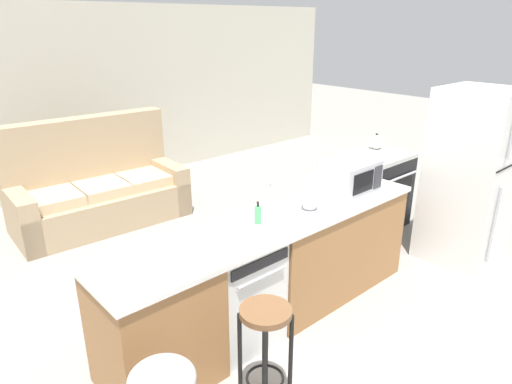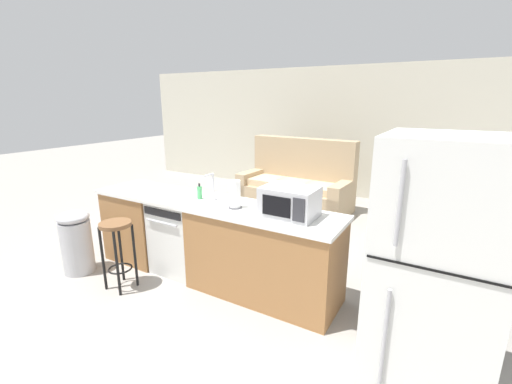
{
  "view_description": "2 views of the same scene",
  "coord_description": "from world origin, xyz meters",
  "views": [
    {
      "loc": [
        -2.12,
        -2.33,
        2.35
      ],
      "look_at": [
        0.57,
        0.66,
        0.84
      ],
      "focal_mm": 32.0,
      "sensor_mm": 36.0,
      "label": 1
    },
    {
      "loc": [
        2.37,
        -2.76,
        1.96
      ],
      "look_at": [
        0.59,
        0.25,
        1.01
      ],
      "focal_mm": 24.0,
      "sensor_mm": 36.0,
      "label": 2
    }
  ],
  "objects": [
    {
      "name": "dishwasher",
      "position": [
        -0.25,
        -0.0,
        0.42
      ],
      "size": [
        0.58,
        0.61,
        0.84
      ],
      "color": "silver",
      "rests_on": "ground_plane"
    },
    {
      "name": "trash_bin",
      "position": [
        -1.26,
        -0.67,
        0.38
      ],
      "size": [
        0.35,
        0.35,
        0.74
      ],
      "color": "#B7B7BC",
      "rests_on": "ground_plane"
    },
    {
      "name": "kettle",
      "position": [
        2.52,
        0.68,
        0.99
      ],
      "size": [
        0.21,
        0.17,
        0.19
      ],
      "color": "silver",
      "rests_on": "stove_range"
    },
    {
      "name": "refrigerator",
      "position": [
        2.35,
        -0.55,
        0.88
      ],
      "size": [
        0.72,
        0.73,
        1.77
      ],
      "color": "white",
      "rests_on": "ground_plane"
    },
    {
      "name": "wall_back",
      "position": [
        0.3,
        4.2,
        1.3
      ],
      "size": [
        10.0,
        0.06,
        2.6
      ],
      "color": "beige",
      "rests_on": "ground_plane"
    },
    {
      "name": "stove_range",
      "position": [
        2.35,
        0.55,
        0.45
      ],
      "size": [
        0.76,
        0.68,
        0.9
      ],
      "color": "black",
      "rests_on": "ground_plane"
    },
    {
      "name": "bar_stool",
      "position": [
        -0.54,
        -0.66,
        0.54
      ],
      "size": [
        0.32,
        0.32,
        0.74
      ],
      "color": "brown",
      "rests_on": "ground_plane"
    },
    {
      "name": "sink_faucet",
      "position": [
        0.17,
        0.05,
        1.03
      ],
      "size": [
        0.07,
        0.18,
        0.3
      ],
      "color": "silver",
      "rests_on": "kitchen_counter"
    },
    {
      "name": "soap_bottle",
      "position": [
        0.01,
        0.02,
        0.97
      ],
      "size": [
        0.06,
        0.06,
        0.18
      ],
      "color": "#4CB266",
      "rests_on": "kitchen_counter"
    },
    {
      "name": "paper_towel_roll",
      "position": [
        0.52,
        -0.04,
        1.04
      ],
      "size": [
        0.14,
        0.14,
        0.28
      ],
      "color": "#4C4C51",
      "rests_on": "kitchen_counter"
    },
    {
      "name": "couch",
      "position": [
        -0.08,
        2.88,
        0.39
      ],
      "size": [
        2.04,
        0.99,
        1.27
      ],
      "color": "tan",
      "rests_on": "ground_plane"
    },
    {
      "name": "kitchen_counter",
      "position": [
        0.24,
        0.0,
        0.42
      ],
      "size": [
        2.94,
        0.66,
        0.9
      ],
      "color": "#9E6B3D",
      "rests_on": "ground_plane"
    },
    {
      "name": "microwave",
      "position": [
        1.1,
        -0.0,
        1.04
      ],
      "size": [
        0.5,
        0.37,
        0.28
      ],
      "color": "#B7B7BC",
      "rests_on": "kitchen_counter"
    },
    {
      "name": "ground_plane",
      "position": [
        0.0,
        0.0,
        0.0
      ],
      "size": [
        24.0,
        24.0,
        0.0
      ],
      "primitive_type": "plane",
      "color": "gray"
    }
  ]
}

